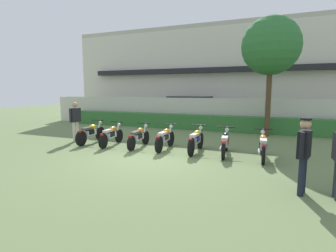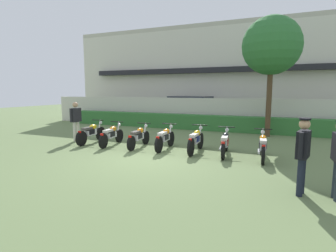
% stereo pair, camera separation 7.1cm
% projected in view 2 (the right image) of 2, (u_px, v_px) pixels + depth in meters
% --- Properties ---
extents(ground, '(60.00, 60.00, 0.00)m').
position_uv_depth(ground, '(146.00, 159.00, 8.79)').
color(ground, '#607547').
extents(building, '(23.72, 6.50, 7.01)m').
position_uv_depth(building, '(227.00, 75.00, 21.30)').
color(building, beige).
rests_on(building, ground).
extents(compound_wall, '(22.54, 0.30, 1.82)m').
position_uv_depth(compound_wall, '(207.00, 113.00, 15.89)').
color(compound_wall, beige).
rests_on(compound_wall, ground).
extents(hedge_row, '(18.03, 0.70, 0.86)m').
position_uv_depth(hedge_row, '(204.00, 122.00, 15.32)').
color(hedge_row, '#337033').
rests_on(hedge_row, ground).
extents(parked_car, '(4.71, 2.58, 1.89)m').
position_uv_depth(parked_car, '(192.00, 110.00, 17.97)').
color(parked_car, '#9EA3A8').
rests_on(parked_car, ground).
extents(tree_near_inspector, '(2.78, 2.78, 5.79)m').
position_uv_depth(tree_near_inspector, '(272.00, 46.00, 12.60)').
color(tree_near_inspector, '#4C3823').
rests_on(tree_near_inspector, ground).
extents(motorcycle_in_row_0, '(0.60, 1.97, 0.97)m').
position_uv_depth(motorcycle_in_row_0, '(91.00, 133.00, 11.44)').
color(motorcycle_in_row_0, black).
rests_on(motorcycle_in_row_0, ground).
extents(motorcycle_in_row_1, '(0.60, 1.90, 0.95)m').
position_uv_depth(motorcycle_in_row_1, '(111.00, 135.00, 10.97)').
color(motorcycle_in_row_1, black).
rests_on(motorcycle_in_row_1, ground).
extents(motorcycle_in_row_2, '(0.60, 1.89, 0.94)m').
position_uv_depth(motorcycle_in_row_2, '(139.00, 137.00, 10.55)').
color(motorcycle_in_row_2, black).
rests_on(motorcycle_in_row_2, ground).
extents(motorcycle_in_row_3, '(0.60, 1.90, 0.96)m').
position_uv_depth(motorcycle_in_row_3, '(165.00, 138.00, 10.20)').
color(motorcycle_in_row_3, black).
rests_on(motorcycle_in_row_3, ground).
extents(motorcycle_in_row_4, '(0.60, 1.93, 0.97)m').
position_uv_depth(motorcycle_in_row_4, '(196.00, 140.00, 9.73)').
color(motorcycle_in_row_4, black).
rests_on(motorcycle_in_row_4, ground).
extents(motorcycle_in_row_5, '(0.60, 1.93, 0.96)m').
position_uv_depth(motorcycle_in_row_5, '(225.00, 143.00, 9.28)').
color(motorcycle_in_row_5, black).
rests_on(motorcycle_in_row_5, ground).
extents(motorcycle_in_row_6, '(0.60, 1.91, 0.97)m').
position_uv_depth(motorcycle_in_row_6, '(263.00, 146.00, 8.69)').
color(motorcycle_in_row_6, black).
rests_on(motorcycle_in_row_6, ground).
extents(inspector_person, '(0.24, 0.70, 1.76)m').
position_uv_depth(inspector_person, '(76.00, 118.00, 11.86)').
color(inspector_person, beige).
rests_on(inspector_person, ground).
extents(officer_0, '(0.33, 0.66, 1.68)m').
position_uv_depth(officer_0, '(303.00, 150.00, 5.66)').
color(officer_0, black).
rests_on(officer_0, ground).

